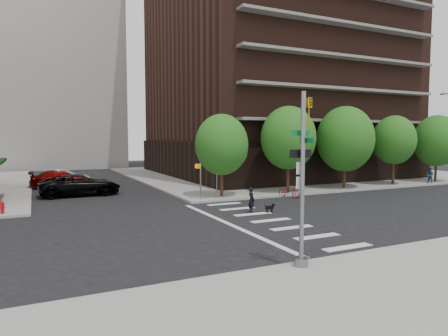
% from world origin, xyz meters
% --- Properties ---
extents(ground, '(120.00, 120.00, 0.00)m').
position_xyz_m(ground, '(0.00, 0.00, 0.00)').
color(ground, black).
rests_on(ground, ground).
extents(sidewalk_ne, '(39.00, 33.00, 0.15)m').
position_xyz_m(sidewalk_ne, '(20.50, 23.50, 0.07)').
color(sidewalk_ne, gray).
rests_on(sidewalk_ne, ground).
extents(crosswalk, '(3.85, 13.00, 0.01)m').
position_xyz_m(crosswalk, '(2.21, -0.00, 0.01)').
color(crosswalk, silver).
rests_on(crosswalk, ground).
extents(apartment_tower, '(26.65, 25.50, 45.00)m').
position_xyz_m(apartment_tower, '(18.00, 24.00, 20.91)').
color(apartment_tower, black).
rests_on(apartment_tower, sidewalk_ne).
extents(tree_a, '(4.00, 4.00, 5.90)m').
position_xyz_m(tree_a, '(4.00, 8.50, 4.04)').
color(tree_a, '#301E11').
rests_on(tree_a, sidewalk_ne).
extents(tree_b, '(4.50, 4.50, 6.65)m').
position_xyz_m(tree_b, '(10.00, 8.50, 4.54)').
color(tree_b, '#301E11').
rests_on(tree_b, sidewalk_ne).
extents(tree_c, '(5.00, 5.00, 6.80)m').
position_xyz_m(tree_c, '(16.00, 8.50, 4.45)').
color(tree_c, '#301E11').
rests_on(tree_c, sidewalk_ne).
extents(tree_d, '(4.00, 4.00, 6.20)m').
position_xyz_m(tree_d, '(22.00, 8.50, 4.34)').
color(tree_d, '#301E11').
rests_on(tree_d, sidewalk_ne).
extents(tree_e, '(4.50, 4.50, 6.35)m').
position_xyz_m(tree_e, '(28.00, 8.50, 4.25)').
color(tree_e, '#301E11').
rests_on(tree_e, sidewalk_ne).
extents(traffic_signal, '(0.90, 0.75, 6.00)m').
position_xyz_m(traffic_signal, '(-0.47, -7.49, 2.70)').
color(traffic_signal, slate).
rests_on(traffic_signal, sidewalk_s).
extents(pedestrian_signal, '(2.18, 0.67, 2.60)m').
position_xyz_m(pedestrian_signal, '(2.32, 7.92, 1.85)').
color(pedestrian_signal, slate).
rests_on(pedestrian_signal, sidewalk_ne).
extents(fire_hydrant, '(0.24, 0.24, 0.73)m').
position_xyz_m(fire_hydrant, '(-10.50, 7.80, 0.55)').
color(fire_hydrant, '#A50C0C').
rests_on(fire_hydrant, sidewalk_nw).
extents(parked_car_black, '(2.95, 6.19, 1.70)m').
position_xyz_m(parked_car_black, '(-5.50, 14.52, 0.85)').
color(parked_car_black, black).
rests_on(parked_car_black, ground).
extents(parked_car_maroon, '(2.41, 5.57, 1.60)m').
position_xyz_m(parked_car_maroon, '(-6.46, 20.64, 0.80)').
color(parked_car_maroon, '#420403').
rests_on(parked_car_maroon, ground).
extents(parked_car_silver, '(2.05, 4.99, 1.61)m').
position_xyz_m(parked_car_silver, '(-6.31, 21.03, 0.80)').
color(parked_car_silver, '#B8BDC2').
rests_on(parked_car_silver, ground).
extents(scooter, '(1.28, 1.99, 0.99)m').
position_xyz_m(scooter, '(8.73, 6.50, 0.49)').
color(scooter, maroon).
rests_on(scooter, ground).
extents(dog_walker, '(0.59, 0.41, 1.55)m').
position_xyz_m(dog_walker, '(3.21, 2.53, 0.78)').
color(dog_walker, black).
rests_on(dog_walker, ground).
extents(dog, '(0.60, 0.17, 0.51)m').
position_xyz_m(dog, '(4.20, 2.01, 0.32)').
color(dog, black).
rests_on(dog, ground).
extents(pedestrian_far, '(0.80, 0.65, 1.54)m').
position_xyz_m(pedestrian_far, '(25.88, 7.50, 0.92)').
color(pedestrian_far, navy).
rests_on(pedestrian_far, sidewalk_ne).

